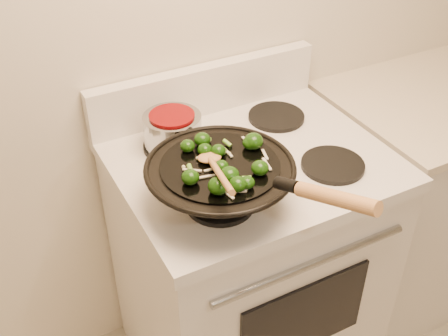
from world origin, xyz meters
TOP-DOWN VIEW (x-y plane):
  - stove at (-0.15, 1.17)m, footprint 0.78×0.67m
  - counter_unit at (0.69, 1.20)m, footprint 0.84×0.62m
  - wok at (-0.33, 1.02)m, footprint 0.38×0.62m
  - stirfry at (-0.33, 1.00)m, footprint 0.25×0.27m
  - wooden_spoon at (-0.37, 0.98)m, footprint 0.11×0.27m
  - saucepan at (-0.33, 1.32)m, footprint 0.17×0.27m

SIDE VIEW (x-z plane):
  - counter_unit at x=0.69m, z-range 0.00..0.91m
  - stove at x=-0.15m, z-range -0.07..1.01m
  - saucepan at x=-0.33m, z-range 0.93..1.03m
  - wok at x=-0.33m, z-range 0.87..1.12m
  - stirfry at x=-0.33m, z-range 1.04..1.09m
  - wooden_spoon at x=-0.37m, z-range 1.03..1.13m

